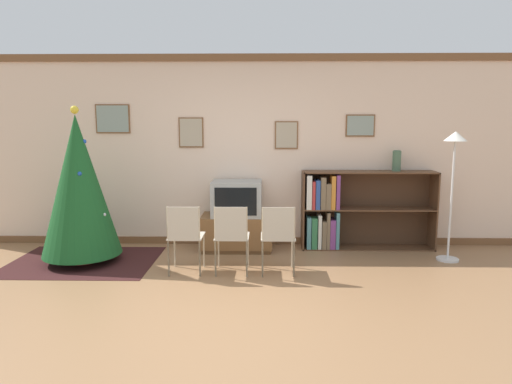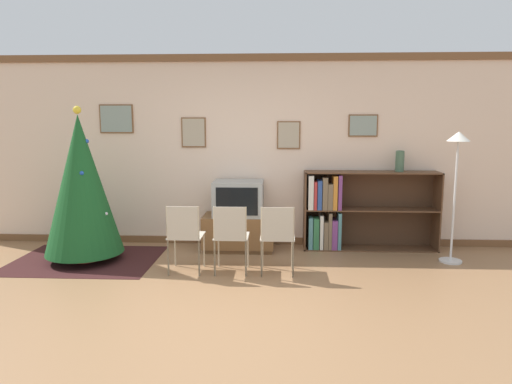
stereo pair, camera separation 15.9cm
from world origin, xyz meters
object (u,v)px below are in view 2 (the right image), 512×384
at_px(folding_chair_left, 185,234).
at_px(bookshelf, 345,212).
at_px(folding_chair_right, 277,235).
at_px(christmas_tree, 82,185).
at_px(standing_lamp, 457,163).
at_px(television, 239,198).
at_px(tv_console, 239,232).
at_px(vase, 400,161).
at_px(folding_chair_center, 231,235).

relative_size(folding_chair_left, bookshelf, 0.45).
bearing_deg(folding_chair_left, folding_chair_right, 0.00).
height_order(christmas_tree, standing_lamp, christmas_tree).
relative_size(bookshelf, standing_lamp, 1.11).
xyz_separation_m(christmas_tree, television, (1.93, 0.62, -0.25)).
distance_m(tv_console, folding_chair_left, 1.21).
height_order(bookshelf, vase, vase).
distance_m(folding_chair_right, bookshelf, 1.50).
height_order(christmas_tree, television, christmas_tree).
height_order(tv_console, television, television).
bearing_deg(folding_chair_center, christmas_tree, 167.35).
xyz_separation_m(television, bookshelf, (1.49, 0.11, -0.20)).
xyz_separation_m(folding_chair_left, folding_chair_right, (1.08, 0.00, 0.00)).
xyz_separation_m(folding_chair_right, standing_lamp, (2.21, 0.60, 0.80)).
bearing_deg(vase, bookshelf, -177.30).
distance_m(television, folding_chair_right, 1.21).
bearing_deg(christmas_tree, folding_chair_right, -9.94).
relative_size(christmas_tree, television, 2.88).
xyz_separation_m(folding_chair_left, vase, (2.75, 1.19, 0.77)).
distance_m(christmas_tree, vase, 4.22).
relative_size(christmas_tree, bookshelf, 1.06).
bearing_deg(folding_chair_center, television, 90.00).
distance_m(christmas_tree, folding_chair_center, 2.04).
height_order(folding_chair_center, bookshelf, bookshelf).
relative_size(folding_chair_center, bookshelf, 0.45).
relative_size(christmas_tree, tv_console, 2.01).
bearing_deg(folding_chair_left, christmas_tree, 162.67).
xyz_separation_m(tv_console, vase, (2.21, 0.14, 0.99)).
xyz_separation_m(folding_chair_center, vase, (2.21, 1.19, 0.77)).
distance_m(folding_chair_center, vase, 2.63).
distance_m(tv_console, folding_chair_right, 1.21).
bearing_deg(vase, standing_lamp, -47.97).
bearing_deg(standing_lamp, folding_chair_right, -164.93).
height_order(television, standing_lamp, standing_lamp).
bearing_deg(folding_chair_left, television, 62.74).
bearing_deg(bookshelf, folding_chair_right, -129.19).
bearing_deg(folding_chair_right, tv_console, 117.20).
distance_m(folding_chair_left, vase, 3.10).
distance_m(bookshelf, standing_lamp, 1.57).
height_order(folding_chair_left, standing_lamp, standing_lamp).
bearing_deg(tv_console, vase, 3.63).
height_order(christmas_tree, bookshelf, christmas_tree).
xyz_separation_m(tv_console, bookshelf, (1.49, 0.11, 0.28)).
distance_m(christmas_tree, bookshelf, 3.52).
distance_m(bookshelf, vase, 1.02).
distance_m(tv_console, vase, 2.43).
bearing_deg(tv_console, bookshelf, 4.09).
height_order(tv_console, bookshelf, bookshelf).
bearing_deg(christmas_tree, vase, 10.41).
bearing_deg(television, tv_console, 90.00).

